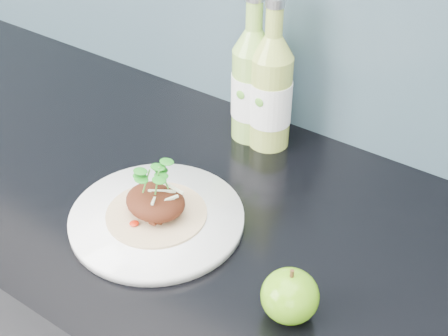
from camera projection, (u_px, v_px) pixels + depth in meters
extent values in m
cylinder|color=white|center=(157.00, 219.00, 0.93)|extent=(0.32, 0.32, 0.02)
cylinder|color=tan|center=(157.00, 214.00, 0.92)|extent=(0.15, 0.15, 0.00)
ellipsoid|color=#52210F|center=(156.00, 202.00, 0.91)|extent=(0.09, 0.08, 0.04)
ellipsoid|color=#53810E|center=(290.00, 296.00, 0.77)|extent=(0.08, 0.08, 0.07)
cylinder|color=#472D14|center=(292.00, 275.00, 0.75)|extent=(0.01, 0.00, 0.01)
cylinder|color=#8BBB4E|center=(252.00, 94.00, 1.08)|extent=(0.09, 0.09, 0.17)
cone|color=#8BBB4E|center=(254.00, 40.00, 1.02)|extent=(0.07, 0.07, 0.04)
cylinder|color=#8BBB4E|center=(254.00, 15.00, 0.99)|extent=(0.03, 0.03, 0.05)
cylinder|color=white|center=(252.00, 94.00, 1.08)|extent=(0.09, 0.09, 0.08)
ellipsoid|color=#59A533|center=(240.00, 95.00, 1.04)|extent=(0.02, 0.00, 0.02)
cylinder|color=#9FB34A|center=(270.00, 102.00, 1.06)|extent=(0.09, 0.09, 0.17)
cone|color=#9FB34A|center=(273.00, 47.00, 1.00)|extent=(0.07, 0.07, 0.04)
cylinder|color=#9FB34A|center=(274.00, 21.00, 0.97)|extent=(0.03, 0.03, 0.05)
cylinder|color=silver|center=(275.00, 2.00, 0.95)|extent=(0.03, 0.03, 0.02)
cylinder|color=white|center=(270.00, 102.00, 1.06)|extent=(0.10, 0.10, 0.08)
ellipsoid|color=#59A533|center=(259.00, 103.00, 1.02)|extent=(0.02, 0.00, 0.02)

